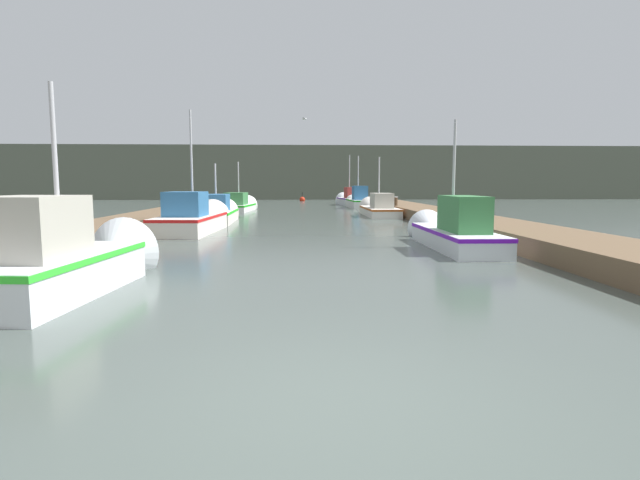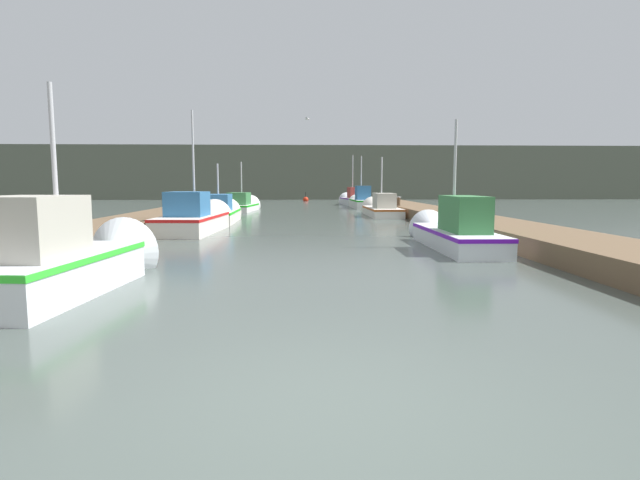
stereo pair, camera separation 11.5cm
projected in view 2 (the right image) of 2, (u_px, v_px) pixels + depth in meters
name	position (u px, v px, depth m)	size (l,w,h in m)	color
ground_plane	(322.00, 402.00, 4.24)	(200.00, 200.00, 0.00)	#47514C
dock_left	(138.00, 223.00, 19.85)	(2.52, 40.00, 0.53)	brown
dock_right	(468.00, 222.00, 20.35)	(2.52, 40.00, 0.53)	brown
distant_shore_ridge	(302.00, 174.00, 63.92)	(120.00, 16.00, 6.10)	#565B4C
fishing_boat_0	(66.00, 259.00, 8.69)	(1.99, 4.79, 3.92)	silver
fishing_boat_1	(452.00, 231.00, 14.60)	(1.47, 5.83, 4.05)	silver
fishing_boat_2	(197.00, 219.00, 19.41)	(2.09, 5.94, 5.09)	silver
fishing_boat_3	(219.00, 212.00, 24.10)	(1.82, 5.41, 3.30)	silver
fishing_boat_4	(380.00, 209.00, 29.04)	(1.66, 6.23, 3.84)	silver
fishing_boat_5	(243.00, 205.00, 33.80)	(2.11, 5.30, 3.82)	silver
fishing_boat_6	(361.00, 201.00, 37.44)	(1.47, 5.34, 4.18)	silver
fishing_boat_7	(352.00, 199.00, 42.82)	(1.99, 5.39, 4.64)	silver
mooring_piling_0	(196.00, 209.00, 24.41)	(0.36, 0.36, 1.20)	#473523
mooring_piling_1	(364.00, 198.00, 45.46)	(0.23, 0.23, 1.08)	#473523
mooring_piling_2	(398.00, 206.00, 29.52)	(0.31, 0.31, 1.06)	#473523
channel_buoy	(306.00, 200.00, 51.53)	(0.58, 0.58, 1.08)	red
seagull_lead	(307.00, 119.00, 31.60)	(0.31, 0.56, 0.12)	white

